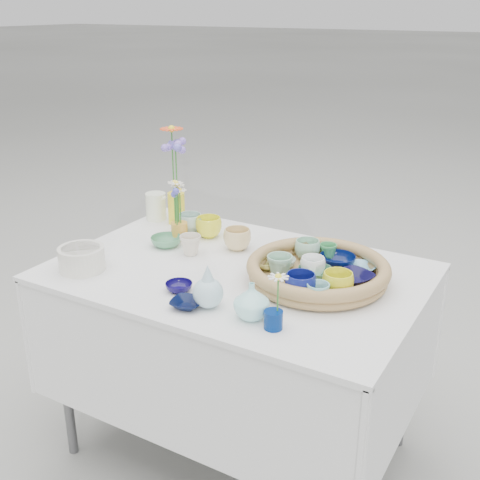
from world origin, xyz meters
The scene contains 34 objects.
ground centered at (0.00, 0.00, 0.00)m, with size 80.00×80.00×0.00m, color #A3A39C.
display_table centered at (0.00, 0.00, 0.00)m, with size 1.26×0.86×0.77m, color silver, non-canonical shape.
wicker_tray centered at (0.28, 0.05, 0.80)m, with size 0.47×0.47×0.08m, color olive, non-canonical shape.
tray_ceramic_0 centered at (0.30, 0.17, 0.80)m, with size 0.12×0.12×0.04m, color #050F41.
tray_ceramic_1 centered at (0.39, 0.07, 0.80)m, with size 0.12×0.12×0.03m, color black.
tray_ceramic_2 centered at (0.38, -0.04, 0.82)m, with size 0.10×0.10×0.08m, color yellow.
tray_ceramic_3 centered at (0.28, 0.04, 0.80)m, with size 0.11×0.11×0.04m, color #4D8A65.
tray_ceramic_4 centered at (0.17, -0.02, 0.82)m, with size 0.09×0.09×0.08m, color #82B193.
tray_ceramic_5 centered at (0.14, 0.07, 0.80)m, with size 0.10×0.10×0.03m, color #99B6A7.
tray_ceramic_6 centered at (0.19, 0.17, 0.82)m, with size 0.09×0.09×0.07m, color #92C4A5.
tray_ceramic_7 centered at (0.26, 0.05, 0.82)m, with size 0.08×0.08×0.07m, color white.
tray_ceramic_8 centered at (0.39, 0.18, 0.79)m, with size 0.09×0.09×0.02m, color #78BBD6.
tray_ceramic_9 centered at (0.29, -0.11, 0.82)m, with size 0.10×0.10×0.08m, color navy.
tray_ceramic_10 centered at (0.10, 0.03, 0.80)m, with size 0.09×0.09×0.03m, color #D5D36B.
tray_ceramic_11 centered at (0.35, -0.12, 0.82)m, with size 0.07×0.07×0.07m, color #79C0BC.
tray_ceramic_12 centered at (0.25, 0.21, 0.81)m, with size 0.06×0.06×0.06m, color #39914F.
loose_ceramic_0 centered at (-0.26, 0.22, 0.81)m, with size 0.10×0.10×0.08m, color yellow.
loose_ceramic_1 centered at (-0.10, 0.16, 0.81)m, with size 0.10×0.10×0.08m, color #D8BB7D.
loose_ceramic_2 centered at (-0.35, 0.06, 0.78)m, with size 0.12×0.12×0.04m, color #4A8A5F.
loose_ceramic_3 centered at (-0.22, 0.04, 0.80)m, with size 0.08×0.08×0.07m, color beige.
loose_ceramic_4 centered at (-0.08, -0.23, 0.78)m, with size 0.09×0.09×0.03m, color #0D063F.
loose_ceramic_5 centered at (-0.35, 0.22, 0.80)m, with size 0.10×0.10×0.08m, color #A4C5B9.
loose_ceramic_6 centered at (0.01, -0.31, 0.78)m, with size 0.10×0.10×0.02m, color black.
fluted_bowl centered at (-0.47, -0.27, 0.81)m, with size 0.16×0.16×0.08m, color silver, non-canonical shape.
bud_vase_paleblue centered at (0.06, -0.28, 0.84)m, with size 0.09×0.09×0.14m, color #A8CCD7, non-canonical shape.
bud_vase_seafoam centered at (0.21, -0.27, 0.82)m, with size 0.11×0.11×0.11m, color #A5EDE7.
bud_vase_cobalt centered at (0.29, -0.30, 0.79)m, with size 0.05×0.05×0.05m, color #001C5C.
single_daisy centered at (0.30, -0.29, 0.87)m, with size 0.07×0.07×0.12m, color white, non-canonical shape.
tall_vase_yellow centered at (-0.46, 0.29, 0.83)m, with size 0.07×0.07×0.13m, color yellow.
gerbera centered at (-0.48, 0.29, 1.03)m, with size 0.11×0.11×0.28m, color #FF5221, non-canonical shape.
hydrangea centered at (-0.45, 0.28, 1.00)m, with size 0.08×0.08×0.28m, color #5F59C1, non-canonical shape.
white_pitcher centered at (-0.57, 0.28, 0.82)m, with size 0.12×0.09×0.12m, color #E7EFCC, non-canonical shape.
daisy_cup centered at (-0.34, 0.14, 0.80)m, with size 0.06×0.06×0.07m, color gold.
daisy_posy centered at (-0.35, 0.13, 0.92)m, with size 0.08×0.08×0.16m, color white, non-canonical shape.
Camera 1 is at (0.96, -1.64, 1.62)m, focal length 45.00 mm.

